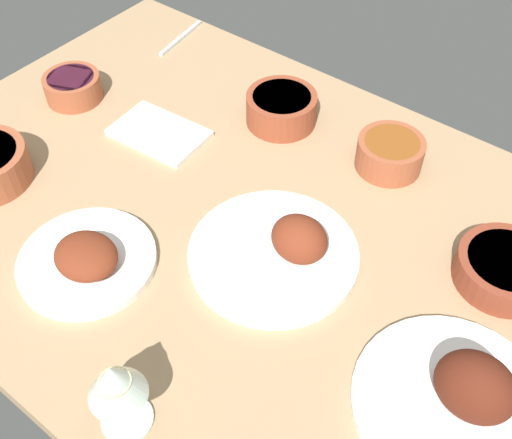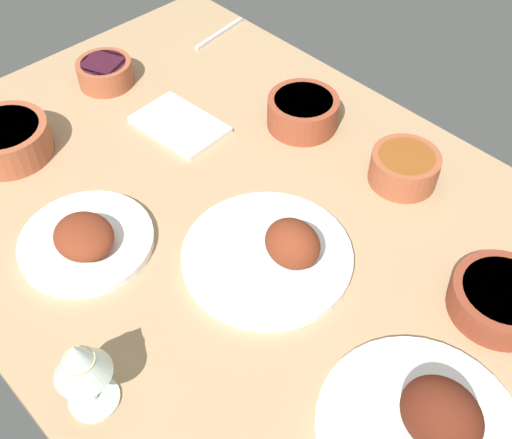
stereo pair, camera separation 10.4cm
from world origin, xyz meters
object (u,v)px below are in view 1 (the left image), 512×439
object	(u,v)px
plate_near_viewer	(281,250)
bowl_onions	(73,86)
fork_loose	(181,38)
plate_far_side	(462,397)
folded_napkin	(159,133)
bowl_soup	(390,153)
bowl_potatoes	(505,268)
wine_glass	(115,385)
plate_center_main	(87,259)
bowl_cream	(281,108)

from	to	relation	value
plate_near_viewer	bowl_onions	world-z (taller)	plate_near_viewer
bowl_onions	fork_loose	bearing A→B (deg)	-94.38
plate_far_side	folded_napkin	distance (cm)	73.17
plate_far_side	fork_loose	xyz separation A→B (cm)	(91.44, -44.80, -2.64)
bowl_soup	folded_napkin	xyz separation A→B (cm)	(39.85, 19.88, -2.62)
bowl_soup	fork_loose	size ratio (longest dim) A/B	0.75
bowl_soup	bowl_potatoes	distance (cm)	29.94
plate_far_side	bowl_onions	bearing A→B (deg)	-8.82
bowl_potatoes	wine_glass	size ratio (longest dim) A/B	1.09
plate_center_main	plate_near_viewer	bearing A→B (deg)	-138.86
bowl_potatoes	fork_loose	world-z (taller)	bowl_potatoes
plate_far_side	bowl_cream	distance (cm)	65.05
plate_center_main	bowl_cream	size ratio (longest dim) A/B	1.59
bowl_onions	plate_near_viewer	bearing A→B (deg)	172.06
plate_near_viewer	bowl_cream	size ratio (longest dim) A/B	1.99
plate_center_main	fork_loose	xyz separation A→B (cm)	(33.98, -59.03, -1.59)
plate_center_main	bowl_cream	distance (cm)	49.06
bowl_onions	wine_glass	bearing A→B (deg)	144.24
plate_center_main	folded_napkin	distance (cm)	33.67
bowl_soup	folded_napkin	world-z (taller)	bowl_soup
bowl_onions	bowl_potatoes	bearing A→B (deg)	-173.88
bowl_soup	bowl_cream	size ratio (longest dim) A/B	0.88
bowl_soup	plate_center_main	bearing A→B (deg)	62.74
bowl_cream	folded_napkin	size ratio (longest dim) A/B	0.78
bowl_cream	folded_napkin	world-z (taller)	bowl_cream
plate_near_viewer	bowl_onions	xyz separation A→B (cm)	(59.70, -8.33, 0.70)
plate_near_viewer	bowl_soup	bearing A→B (deg)	-95.05
bowl_potatoes	plate_center_main	bearing A→B (deg)	35.71
bowl_potatoes	folded_napkin	bearing A→B (deg)	6.53
wine_glass	folded_napkin	size ratio (longest dim) A/B	0.77
bowl_potatoes	folded_napkin	xyz separation A→B (cm)	(67.19, 7.70, -2.13)
plate_near_viewer	fork_loose	distance (cm)	69.17
bowl_onions	folded_napkin	size ratio (longest dim) A/B	0.64
plate_far_side	bowl_onions	xyz separation A→B (cm)	(93.75, -14.54, -0.19)
bowl_soup	folded_napkin	size ratio (longest dim) A/B	0.68
plate_far_side	wine_glass	world-z (taller)	wine_glass
plate_near_viewer	bowl_onions	bearing A→B (deg)	-7.94
wine_glass	folded_napkin	world-z (taller)	wine_glass
plate_near_viewer	plate_far_side	xyz separation A→B (cm)	(-34.06, 6.21, 0.89)
bowl_potatoes	bowl_cream	size ratio (longest dim) A/B	1.09
folded_napkin	fork_loose	distance (cm)	34.79
bowl_onions	wine_glass	size ratio (longest dim) A/B	0.83
bowl_cream	folded_napkin	bearing A→B (deg)	48.36
wine_glass	bowl_potatoes	bearing A→B (deg)	-119.51
folded_napkin	fork_loose	world-z (taller)	folded_napkin
fork_loose	bowl_onions	bearing A→B (deg)	-12.80
plate_near_viewer	plate_far_side	distance (cm)	34.63
bowl_soup	bowl_cream	xyz separation A→B (cm)	(23.59, 1.59, 0.15)
plate_far_side	plate_center_main	world-z (taller)	plate_far_side
plate_center_main	bowl_onions	world-z (taller)	plate_center_main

